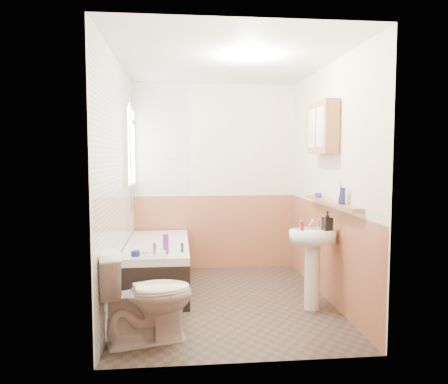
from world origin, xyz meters
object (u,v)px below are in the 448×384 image
(sink, at_px, (312,253))
(pine_shelf, at_px, (330,202))
(medicine_cabinet, at_px, (322,128))
(toilet, at_px, (146,296))
(bathtub, at_px, (158,264))

(sink, distance_m, pine_shelf, 0.54)
(pine_shelf, relative_size, medicine_cabinet, 2.34)
(toilet, xyz_separation_m, medicine_cabinet, (1.77, 0.89, 1.45))
(toilet, distance_m, sink, 1.73)
(bathtub, xyz_separation_m, toilet, (-0.03, -1.47, 0.10))
(sink, bearing_deg, medicine_cabinet, 61.35)
(sink, relative_size, medicine_cabinet, 1.53)
(sink, height_order, medicine_cabinet, medicine_cabinet)
(sink, xyz_separation_m, medicine_cabinet, (0.17, 0.28, 1.26))
(medicine_cabinet, bearing_deg, pine_shelf, -82.08)
(pine_shelf, bearing_deg, sink, -159.45)
(medicine_cabinet, bearing_deg, sink, -122.02)
(bathtub, distance_m, pine_shelf, 2.09)
(pine_shelf, distance_m, medicine_cabinet, 0.79)
(toilet, bearing_deg, bathtub, -15.84)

